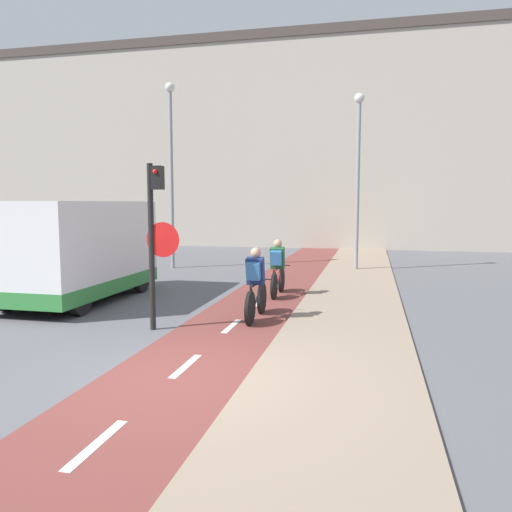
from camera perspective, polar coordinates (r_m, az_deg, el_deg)
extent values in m
plane|color=#5B5B60|center=(7.29, -9.47, -13.67)|extent=(120.00, 120.00, 0.00)
cube|color=brown|center=(7.29, -9.47, -13.59)|extent=(2.03, 60.00, 0.02)
cube|color=white|center=(5.64, -17.77, -19.78)|extent=(0.12, 1.10, 0.00)
cube|color=white|center=(7.72, -8.02, -12.33)|extent=(0.12, 1.10, 0.00)
cube|color=white|center=(10.00, -2.82, -8.00)|extent=(0.12, 1.10, 0.00)
cube|color=white|center=(12.37, 0.37, -5.27)|extent=(0.12, 1.10, 0.00)
cube|color=white|center=(14.78, 2.50, -3.41)|extent=(0.12, 1.10, 0.00)
cube|color=gray|center=(6.79, 8.71, -14.94)|extent=(2.40, 60.00, 0.05)
cube|color=#B2A899|center=(29.74, 8.04, 12.05)|extent=(60.00, 5.00, 11.17)
cube|color=#473D38|center=(30.91, 8.21, 22.87)|extent=(60.00, 5.20, 0.50)
cylinder|color=black|center=(9.76, -11.86, 0.92)|extent=(0.11, 0.11, 3.20)
cube|color=black|center=(9.67, -11.19, 8.77)|extent=(0.20, 0.20, 0.44)
sphere|color=red|center=(9.58, -11.48, 9.45)|extent=(0.09, 0.09, 0.09)
cone|color=red|center=(9.64, -10.63, 1.84)|extent=(0.67, 0.01, 0.67)
cone|color=silver|center=(9.65, -10.61, 1.84)|extent=(0.60, 0.02, 0.60)
cylinder|color=gray|center=(19.14, -9.63, 8.49)|extent=(0.14, 0.14, 6.58)
sphere|color=silver|center=(19.58, -9.82, 18.47)|extent=(0.36, 0.36, 0.36)
cylinder|color=gray|center=(18.55, 11.53, 7.71)|extent=(0.14, 0.14, 6.05)
sphere|color=silver|center=(18.91, 11.74, 17.25)|extent=(0.36, 0.36, 0.36)
cylinder|color=black|center=(10.05, -0.69, -6.02)|extent=(0.07, 0.70, 0.70)
cylinder|color=black|center=(11.10, 0.67, -4.86)|extent=(0.07, 0.70, 0.70)
cylinder|color=black|center=(10.74, 0.28, -4.24)|extent=(0.04, 0.70, 0.43)
cylinder|color=black|center=(10.25, -0.36, -4.64)|extent=(0.04, 0.37, 0.46)
cylinder|color=black|center=(10.54, 0.07, -3.24)|extent=(0.04, 1.03, 0.07)
cylinder|color=black|center=(10.25, -0.41, -5.83)|extent=(0.04, 0.42, 0.05)
cylinder|color=black|center=(11.03, 0.67, -2.65)|extent=(0.46, 0.03, 0.03)
cube|color=navy|center=(10.38, -0.08, -1.72)|extent=(0.36, 0.31, 0.59)
sphere|color=tan|center=(10.37, -0.03, 0.38)|extent=(0.22, 0.22, 0.22)
cylinder|color=#232328|center=(10.44, -0.66, -4.17)|extent=(0.04, 0.07, 0.44)
cylinder|color=#232328|center=(10.39, 0.42, -4.21)|extent=(0.04, 0.07, 0.44)
cube|color=#3370B2|center=(10.20, -0.31, -1.74)|extent=(0.28, 0.23, 0.39)
cylinder|color=black|center=(12.74, 2.08, -3.50)|extent=(0.07, 0.67, 0.67)
cylinder|color=black|center=(13.78, 2.93, -2.78)|extent=(0.07, 0.67, 0.67)
cylinder|color=maroon|center=(13.43, 2.68, -2.25)|extent=(0.04, 0.68, 0.42)
cylinder|color=maroon|center=(12.95, 2.29, -2.48)|extent=(0.04, 0.35, 0.44)
cylinder|color=maroon|center=(13.24, 2.56, -1.45)|extent=(0.04, 0.99, 0.07)
cylinder|color=maroon|center=(12.94, 2.25, -3.39)|extent=(0.04, 0.41, 0.05)
cylinder|color=black|center=(13.72, 2.94, -1.05)|extent=(0.46, 0.03, 0.03)
cube|color=#235B33|center=(13.09, 2.47, -0.22)|extent=(0.36, 0.31, 0.59)
sphere|color=tan|center=(13.09, 2.51, 1.44)|extent=(0.22, 0.22, 0.22)
cylinder|color=#232328|center=(13.13, 2.01, -2.14)|extent=(0.04, 0.07, 0.42)
cylinder|color=#232328|center=(13.09, 2.87, -2.17)|extent=(0.04, 0.07, 0.42)
cube|color=#3370B2|center=(12.91, 2.33, -0.22)|extent=(0.28, 0.23, 0.39)
cube|color=white|center=(13.20, -19.57, 1.01)|extent=(2.07, 4.58, 2.25)
cube|color=#33843D|center=(13.31, -19.43, -3.05)|extent=(2.08, 4.59, 0.36)
cube|color=black|center=(15.13, -14.99, 3.25)|extent=(1.86, 0.04, 0.70)
cylinder|color=black|center=(15.05, -19.37, -2.31)|extent=(0.18, 0.70, 0.70)
cylinder|color=black|center=(14.15, -12.99, -2.64)|extent=(0.18, 0.70, 0.70)
cylinder|color=black|center=(12.68, -26.61, -4.13)|extent=(0.18, 0.70, 0.70)
cylinder|color=black|center=(11.59, -19.47, -4.74)|extent=(0.18, 0.70, 0.70)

